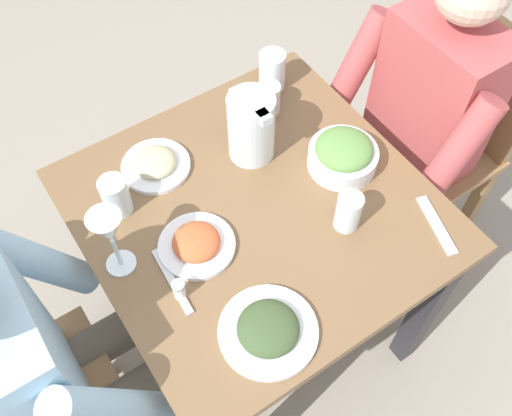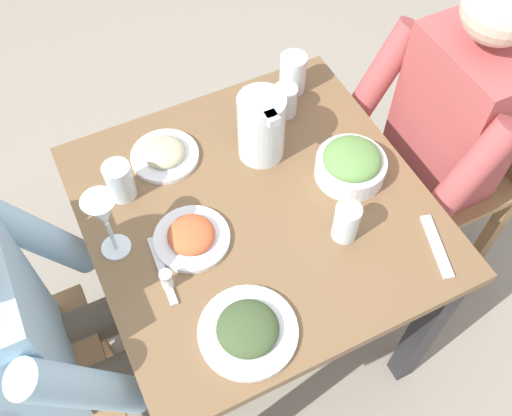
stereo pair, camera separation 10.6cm
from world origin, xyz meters
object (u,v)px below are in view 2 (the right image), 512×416
at_px(water_glass_by_pitcher, 285,100).
at_px(plate_beans, 164,154).
at_px(dining_table, 257,236).
at_px(water_glass_far_right, 293,73).
at_px(salt_shaker, 167,280).
at_px(diner_near, 424,143).
at_px(plate_dolmas, 248,330).
at_px(salad_bowl, 351,164).
at_px(diner_far, 51,331).
at_px(chair_near, 466,151).
at_px(water_pitcher, 261,127).
at_px(water_glass_far_left, 346,222).
at_px(water_glass_near_right, 120,181).
at_px(wine_glass, 103,215).
at_px(plate_rice_curry, 191,236).

bearing_deg(water_glass_by_pitcher, plate_beans, 91.28).
relative_size(dining_table, plate_beans, 4.61).
xyz_separation_m(water_glass_far_right, salt_shaker, (-0.43, 0.54, -0.03)).
bearing_deg(salt_shaker, diner_near, -80.01).
bearing_deg(plate_dolmas, salad_bowl, -56.83).
height_order(diner_near, water_glass_by_pitcher, diner_near).
bearing_deg(dining_table, salad_bowl, -92.56).
bearing_deg(plate_beans, diner_far, 125.73).
relative_size(chair_near, water_pitcher, 4.56).
xyz_separation_m(plate_dolmas, water_glass_far_left, (0.12, -0.31, 0.03)).
height_order(water_pitcher, water_glass_by_pitcher, water_pitcher).
bearing_deg(chair_near, salad_bowl, 96.19).
distance_m(dining_table, diner_near, 0.56).
relative_size(water_glass_far_left, salt_shaker, 1.93).
relative_size(water_glass_near_right, wine_glass, 0.54).
bearing_deg(diner_near, chair_near, -90.00).
height_order(plate_beans, water_glass_near_right, water_glass_near_right).
distance_m(plate_rice_curry, water_glass_far_right, 0.57).
height_order(chair_near, salt_shaker, chair_near).
distance_m(diner_far, plate_dolmas, 0.47).
bearing_deg(salad_bowl, salt_shaker, 99.79).
relative_size(dining_table, plate_rice_curry, 4.51).
relative_size(salad_bowl, wine_glass, 0.91).
relative_size(plate_dolmas, water_glass_by_pitcher, 2.46).
distance_m(chair_near, water_glass_far_left, 0.70).
height_order(diner_near, plate_rice_curry, diner_near).
xyz_separation_m(chair_near, plate_beans, (0.20, 0.90, 0.25)).
distance_m(water_glass_far_left, water_glass_by_pitcher, 0.42).
height_order(water_glass_near_right, water_glass_by_pitcher, water_glass_near_right).
xyz_separation_m(diner_near, plate_rice_curry, (-0.06, 0.73, 0.10)).
bearing_deg(salt_shaker, water_glass_far_left, -97.59).
bearing_deg(diner_far, water_glass_by_pitcher, -68.47).
bearing_deg(water_glass_near_right, plate_dolmas, -165.60).
bearing_deg(water_pitcher, plate_rice_curry, 122.79).
height_order(plate_dolmas, plate_beans, plate_dolmas).
bearing_deg(water_glass_far_left, plate_dolmas, 111.75).
xyz_separation_m(dining_table, water_pitcher, (0.16, -0.09, 0.23)).
relative_size(plate_rice_curry, water_glass_far_right, 1.59).
distance_m(salad_bowl, water_glass_by_pitcher, 0.27).
xyz_separation_m(chair_near, water_glass_far_left, (-0.20, 0.61, 0.28)).
height_order(water_pitcher, plate_rice_curry, water_pitcher).
bearing_deg(water_pitcher, water_glass_far_left, -168.49).
distance_m(plate_dolmas, water_glass_near_right, 0.48).
height_order(diner_near, water_glass_far_right, diner_near).
bearing_deg(water_pitcher, chair_near, -99.50).
distance_m(chair_near, water_pitcher, 0.75).
distance_m(water_glass_far_right, wine_glass, 0.68).
bearing_deg(salad_bowl, water_pitcher, 45.34).
bearing_deg(water_glass_far_left, plate_beans, 36.35).
distance_m(chair_near, diner_far, 1.32).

